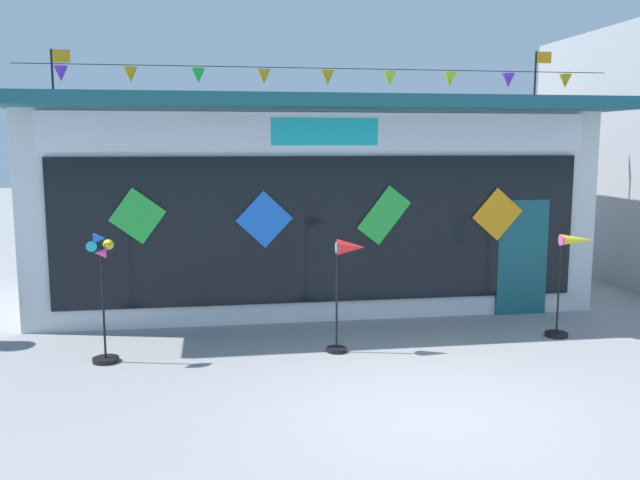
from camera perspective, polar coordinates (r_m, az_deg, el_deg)
name	(u,v)px	position (r m, az deg, el deg)	size (l,w,h in m)	color
ground_plane	(433,410)	(7.92, 9.48, -13.95)	(80.00, 80.00, 0.00)	gray
kite_shop_building	(308,200)	(12.99, -1.03, 3.40)	(10.04, 4.96, 4.76)	silver
wind_spinner_far_left	(102,291)	(9.56, -17.88, -4.12)	(0.36, 0.36, 1.79)	black
wind_spinner_left	(347,267)	(9.55, 2.32, -2.32)	(0.56, 0.30, 1.63)	black
wind_spinner_center_left	(569,271)	(11.04, 20.26, -2.48)	(0.70, 0.35, 1.59)	black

